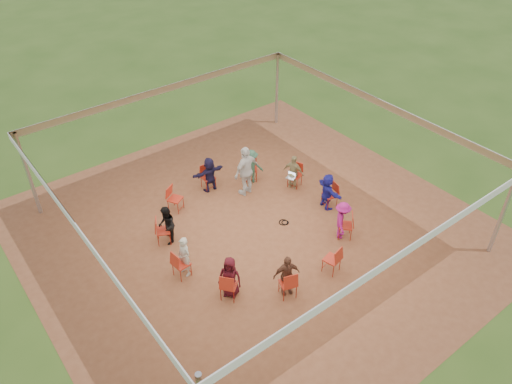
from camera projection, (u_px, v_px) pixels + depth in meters
ground at (254, 231)px, 15.63m from camera, size 80.00×80.00×0.00m
dirt_patch at (254, 231)px, 15.63m from camera, size 13.00×13.00×0.00m
tent at (254, 168)px, 14.21m from camera, size 10.33×10.33×3.00m
chair_0 at (295, 175)px, 17.29m from camera, size 0.57×0.55×0.90m
chair_1 at (251, 169)px, 17.59m from camera, size 0.60×0.60×0.90m
chair_2 at (208, 177)px, 17.18m from camera, size 0.44×0.46×0.90m
chair_3 at (175, 199)px, 16.20m from camera, size 0.58×0.59×0.90m
chair_4 at (163, 231)px, 14.95m from camera, size 0.58×0.57×0.90m
chair_5 at (181, 264)px, 13.83m from camera, size 0.48×0.46×0.90m
chair_6 at (229, 285)px, 13.20m from camera, size 0.61×0.60×0.90m
chair_7 at (288, 283)px, 13.25m from camera, size 0.54×0.55×0.90m
chair_8 at (332, 259)px, 13.98m from camera, size 0.51×0.53×0.90m
chair_9 at (345, 226)px, 15.14m from camera, size 0.61×0.61×0.90m
chair_10 at (330, 195)px, 16.38m from camera, size 0.51×0.49×0.90m
person_seated_0 at (294, 172)px, 17.09m from camera, size 0.64×0.84×1.28m
person_seated_1 at (251, 166)px, 17.38m from camera, size 0.91×0.81×1.28m
person_seated_2 at (210, 174)px, 16.99m from camera, size 1.20×0.49×1.28m
person_seated_3 at (167, 225)px, 14.85m from camera, size 0.60×0.72×1.28m
person_seated_4 at (184, 257)px, 13.78m from camera, size 0.35×0.49×1.28m
person_seated_5 at (230, 277)px, 13.18m from camera, size 0.66×0.71×1.28m
person_seated_6 at (286, 275)px, 13.23m from camera, size 0.83×0.60×1.28m
person_seated_7 at (342, 220)px, 15.03m from camera, size 0.86×0.88×1.28m
person_seated_8 at (327, 191)px, 16.22m from camera, size 0.65×1.25×1.28m
standing_person at (246, 171)px, 16.68m from camera, size 1.15×0.74×1.82m
cable_coil at (284, 222)px, 15.92m from camera, size 0.35×0.35×0.03m
laptop at (291, 176)px, 17.00m from camera, size 0.33×0.37×0.21m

